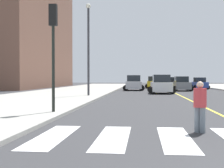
{
  "coord_description": "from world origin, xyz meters",
  "views": [
    {
      "loc": [
        -3.64,
        -5.24,
        1.74
      ],
      "look_at": [
        -6.52,
        24.48,
        1.16
      ],
      "focal_mm": 51.21,
      "sensor_mm": 36.0,
      "label": 1
    }
  ],
  "objects_px": {
    "car_white_third": "(161,85)",
    "car_silver_seventh": "(134,83)",
    "car_yellow_sixth": "(153,83)",
    "pedestrian_crossing": "(200,104)",
    "car_blue_fifth": "(200,84)",
    "street_lamp": "(88,42)",
    "traffic_light_far_corner": "(53,37)",
    "car_black_second": "(171,82)",
    "car_gray_fourth": "(182,84)"
  },
  "relations": [
    {
      "from": "car_white_third",
      "to": "car_silver_seventh",
      "type": "height_order",
      "value": "car_silver_seventh"
    },
    {
      "from": "car_yellow_sixth",
      "to": "pedestrian_crossing",
      "type": "xyz_separation_m",
      "value": [
        0.06,
        -43.66,
        -0.03
      ]
    },
    {
      "from": "car_blue_fifth",
      "to": "car_silver_seventh",
      "type": "relative_size",
      "value": 0.86
    },
    {
      "from": "street_lamp",
      "to": "traffic_light_far_corner",
      "type": "bearing_deg",
      "value": -86.92
    },
    {
      "from": "car_white_third",
      "to": "car_yellow_sixth",
      "type": "bearing_deg",
      "value": 89.34
    },
    {
      "from": "car_black_second",
      "to": "car_gray_fourth",
      "type": "xyz_separation_m",
      "value": [
        -0.12,
        -18.18,
        0.03
      ]
    },
    {
      "from": "traffic_light_far_corner",
      "to": "pedestrian_crossing",
      "type": "bearing_deg",
      "value": -35.86
    },
    {
      "from": "car_yellow_sixth",
      "to": "car_blue_fifth",
      "type": "bearing_deg",
      "value": -23.24
    },
    {
      "from": "car_white_third",
      "to": "street_lamp",
      "type": "bearing_deg",
      "value": -136.14
    },
    {
      "from": "car_black_second",
      "to": "traffic_light_far_corner",
      "type": "xyz_separation_m",
      "value": [
        -9.45,
        -46.88,
        2.8
      ]
    },
    {
      "from": "pedestrian_crossing",
      "to": "traffic_light_far_corner",
      "type": "bearing_deg",
      "value": -5.01
    },
    {
      "from": "car_white_third",
      "to": "car_silver_seventh",
      "type": "xyz_separation_m",
      "value": [
        -3.27,
        8.43,
        0.01
      ]
    },
    {
      "from": "car_gray_fourth",
      "to": "car_blue_fifth",
      "type": "bearing_deg",
      "value": -117.65
    },
    {
      "from": "car_silver_seventh",
      "to": "traffic_light_far_corner",
      "type": "height_order",
      "value": "traffic_light_far_corner"
    },
    {
      "from": "car_white_third",
      "to": "traffic_light_far_corner",
      "type": "xyz_separation_m",
      "value": [
        -6.19,
        -21.09,
        2.7
      ]
    },
    {
      "from": "car_blue_fifth",
      "to": "street_lamp",
      "type": "height_order",
      "value": "street_lamp"
    },
    {
      "from": "car_blue_fifth",
      "to": "pedestrian_crossing",
      "type": "distance_m",
      "value": 40.99
    },
    {
      "from": "car_blue_fifth",
      "to": "car_yellow_sixth",
      "type": "xyz_separation_m",
      "value": [
        -7.07,
        3.28,
        0.09
      ]
    },
    {
      "from": "car_white_third",
      "to": "car_gray_fourth",
      "type": "bearing_deg",
      "value": 66.1
    },
    {
      "from": "car_silver_seventh",
      "to": "car_black_second",
      "type": "bearing_deg",
      "value": 68.22
    },
    {
      "from": "car_silver_seventh",
      "to": "traffic_light_far_corner",
      "type": "xyz_separation_m",
      "value": [
        -2.92,
        -29.53,
        2.69
      ]
    },
    {
      "from": "car_gray_fourth",
      "to": "pedestrian_crossing",
      "type": "relative_size",
      "value": 2.67
    },
    {
      "from": "car_blue_fifth",
      "to": "traffic_light_far_corner",
      "type": "bearing_deg",
      "value": 68.26
    },
    {
      "from": "car_black_second",
      "to": "street_lamp",
      "type": "height_order",
      "value": "street_lamp"
    },
    {
      "from": "car_gray_fourth",
      "to": "traffic_light_far_corner",
      "type": "height_order",
      "value": "traffic_light_far_corner"
    },
    {
      "from": "car_blue_fifth",
      "to": "street_lamp",
      "type": "distance_m",
      "value": 26.27
    },
    {
      "from": "car_black_second",
      "to": "street_lamp",
      "type": "xyz_separation_m",
      "value": [
        -10.2,
        -32.82,
        4.13
      ]
    },
    {
      "from": "car_black_second",
      "to": "street_lamp",
      "type": "relative_size",
      "value": 0.51
    },
    {
      "from": "car_silver_seventh",
      "to": "car_white_third",
      "type": "bearing_deg",
      "value": -69.99
    },
    {
      "from": "car_gray_fourth",
      "to": "car_silver_seventh",
      "type": "height_order",
      "value": "car_silver_seventh"
    },
    {
      "from": "car_gray_fourth",
      "to": "car_yellow_sixth",
      "type": "bearing_deg",
      "value": -73.4
    },
    {
      "from": "car_blue_fifth",
      "to": "car_black_second",
      "type": "bearing_deg",
      "value": -73.74
    },
    {
      "from": "car_yellow_sixth",
      "to": "traffic_light_far_corner",
      "type": "height_order",
      "value": "traffic_light_far_corner"
    },
    {
      "from": "car_black_second",
      "to": "pedestrian_crossing",
      "type": "bearing_deg",
      "value": 83.28
    },
    {
      "from": "car_white_third",
      "to": "car_blue_fifth",
      "type": "distance_m",
      "value": 16.44
    },
    {
      "from": "car_black_second",
      "to": "car_gray_fourth",
      "type": "relative_size",
      "value": 0.98
    },
    {
      "from": "car_white_third",
      "to": "car_silver_seventh",
      "type": "relative_size",
      "value": 0.99
    },
    {
      "from": "car_silver_seventh",
      "to": "traffic_light_far_corner",
      "type": "relative_size",
      "value": 0.94
    },
    {
      "from": "car_yellow_sixth",
      "to": "pedestrian_crossing",
      "type": "distance_m",
      "value": 43.66
    },
    {
      "from": "car_black_second",
      "to": "car_blue_fifth",
      "type": "distance_m",
      "value": 11.4
    },
    {
      "from": "car_black_second",
      "to": "car_white_third",
      "type": "relative_size",
      "value": 0.91
    },
    {
      "from": "car_gray_fourth",
      "to": "car_yellow_sixth",
      "type": "distance_m",
      "value": 11.16
    },
    {
      "from": "pedestrian_crossing",
      "to": "car_gray_fourth",
      "type": "bearing_deg",
      "value": -64.92
    },
    {
      "from": "car_yellow_sixth",
      "to": "car_white_third",
      "type": "bearing_deg",
      "value": -87.55
    },
    {
      "from": "car_blue_fifth",
      "to": "street_lamp",
      "type": "xyz_separation_m",
      "value": [
        -13.76,
        -21.99,
        4.16
      ]
    },
    {
      "from": "car_silver_seventh",
      "to": "street_lamp",
      "type": "xyz_separation_m",
      "value": [
        -3.68,
        -15.46,
        4.02
      ]
    },
    {
      "from": "car_white_third",
      "to": "car_yellow_sixth",
      "type": "relative_size",
      "value": 1.05
    },
    {
      "from": "car_gray_fourth",
      "to": "car_silver_seventh",
      "type": "xyz_separation_m",
      "value": [
        -6.4,
        0.83,
        0.08
      ]
    },
    {
      "from": "car_yellow_sixth",
      "to": "car_silver_seventh",
      "type": "relative_size",
      "value": 0.95
    },
    {
      "from": "car_gray_fourth",
      "to": "pedestrian_crossing",
      "type": "distance_m",
      "value": 33.19
    }
  ]
}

